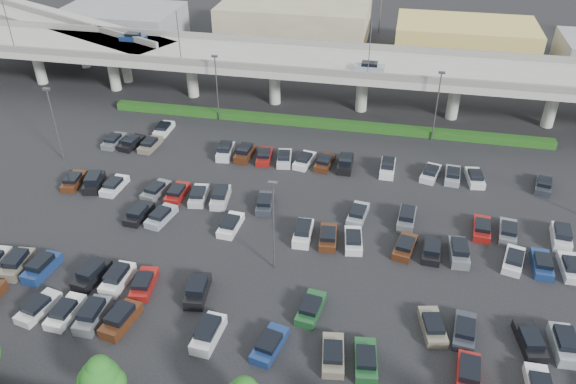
# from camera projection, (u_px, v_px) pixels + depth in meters

# --- Properties ---
(ground) EXTENTS (280.00, 280.00, 0.00)m
(ground) POSITION_uv_depth(u_px,v_px,m) (290.00, 222.00, 63.99)
(ground) COLOR black
(overpass) EXTENTS (150.00, 13.00, 15.80)m
(overpass) POSITION_uv_depth(u_px,v_px,m) (330.00, 66.00, 86.53)
(overpass) COLOR #9B9C94
(overpass) RESTS_ON ground
(on_ramp) EXTENTS (50.93, 30.13, 8.80)m
(on_ramp) POSITION_uv_depth(u_px,v_px,m) (62.00, 26.00, 104.47)
(on_ramp) COLOR #9B9C94
(on_ramp) RESTS_ON ground
(hedge) EXTENTS (66.00, 1.60, 1.10)m
(hedge) POSITION_uv_depth(u_px,v_px,m) (323.00, 123.00, 84.23)
(hedge) COLOR #144113
(hedge) RESTS_ON ground
(parked_cars) EXTENTS (63.13, 41.55, 1.67)m
(parked_cars) POSITION_uv_depth(u_px,v_px,m) (270.00, 234.00, 61.16)
(parked_cars) COLOR white
(parked_cars) RESTS_ON ground
(light_poles) EXTENTS (66.90, 48.38, 10.30)m
(light_poles) POSITION_uv_depth(u_px,v_px,m) (257.00, 163.00, 62.93)
(light_poles) COLOR #4C4C51
(light_poles) RESTS_ON ground
(distant_buildings) EXTENTS (138.00, 24.00, 9.00)m
(distant_buildings) POSITION_uv_depth(u_px,v_px,m) (414.00, 34.00, 110.63)
(distant_buildings) COLOR gray
(distant_buildings) RESTS_ON ground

